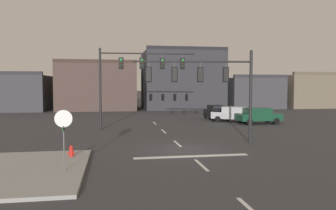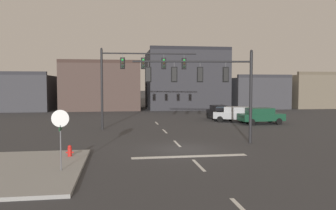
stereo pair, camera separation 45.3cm
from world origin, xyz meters
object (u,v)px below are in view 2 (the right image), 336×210
object	(u,v)px
car_lot_middle	(219,112)
car_lot_farside	(261,115)
car_lot_nearside	(236,114)
stop_sign	(60,125)
fire_hydrant	(70,153)
signal_mast_near_side	(209,80)
signal_mast_far_side	(135,71)

from	to	relation	value
car_lot_middle	car_lot_farside	world-z (taller)	same
car_lot_nearside	stop_sign	bearing A→B (deg)	-128.75
car_lot_middle	fire_hydrant	bearing A→B (deg)	-127.21
signal_mast_near_side	stop_sign	bearing A→B (deg)	-142.75
signal_mast_far_side	car_lot_middle	xyz separation A→B (m)	(9.78, 6.71, -4.30)
car_lot_middle	signal_mast_near_side	bearing A→B (deg)	-109.85
signal_mast_far_side	stop_sign	size ratio (longest dim) A/B	2.98
fire_hydrant	signal_mast_far_side	bearing A→B (deg)	70.67
stop_sign	car_lot_farside	bearing A→B (deg)	44.47
car_lot_nearside	car_lot_farside	xyz separation A→B (m)	(1.84, -2.11, 0.00)
signal_mast_near_side	car_lot_nearside	world-z (taller)	signal_mast_near_side
fire_hydrant	signal_mast_near_side	bearing A→B (deg)	22.56
signal_mast_near_side	car_lot_nearside	distance (m)	13.96
signal_mast_far_side	car_lot_nearside	size ratio (longest dim) A/B	1.79
stop_sign	fire_hydrant	xyz separation A→B (m)	(-0.04, 2.91, -1.82)
car_lot_nearside	car_lot_middle	world-z (taller)	same
stop_sign	car_lot_farside	world-z (taller)	stop_sign
car_lot_middle	stop_sign	bearing A→B (deg)	-123.13
signal_mast_near_side	fire_hydrant	world-z (taller)	signal_mast_near_side
signal_mast_near_side	car_lot_farside	distance (m)	13.25
signal_mast_far_side	car_lot_middle	world-z (taller)	signal_mast_far_side
car_lot_nearside	car_lot_middle	distance (m)	2.85
car_lot_farside	car_lot_middle	bearing A→B (deg)	121.04
signal_mast_far_side	car_lot_nearside	distance (m)	12.31
car_lot_middle	fire_hydrant	size ratio (longest dim) A/B	5.96
signal_mast_near_side	car_lot_nearside	xyz separation A→B (m)	(6.31, 11.98, -3.39)
signal_mast_far_side	car_lot_nearside	world-z (taller)	signal_mast_far_side
signal_mast_far_side	car_lot_farside	world-z (taller)	signal_mast_far_side
stop_sign	fire_hydrant	size ratio (longest dim) A/B	3.77
car_lot_nearside	fire_hydrant	bearing A→B (deg)	-133.69
car_lot_nearside	car_lot_middle	bearing A→B (deg)	111.12
car_lot_middle	car_lot_farside	size ratio (longest dim) A/B	0.98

